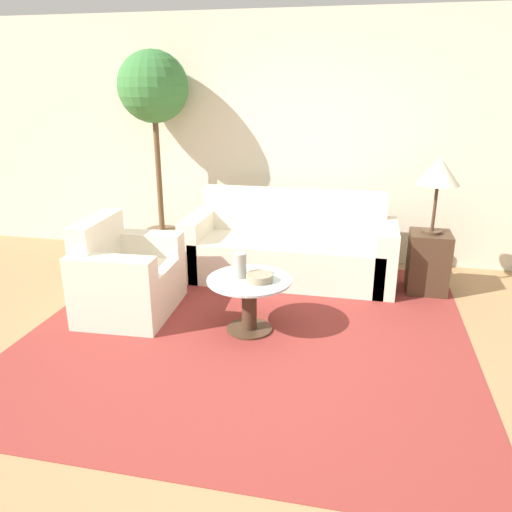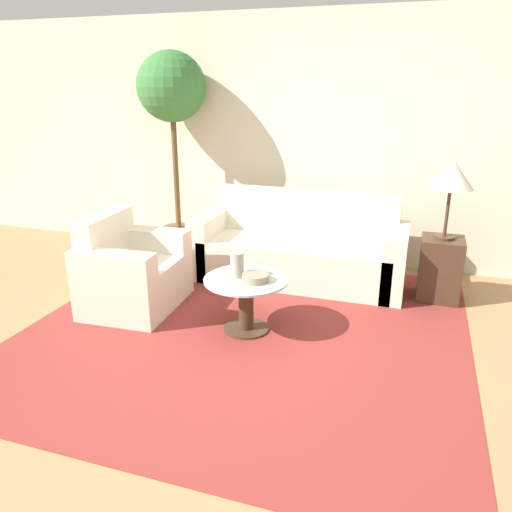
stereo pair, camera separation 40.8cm
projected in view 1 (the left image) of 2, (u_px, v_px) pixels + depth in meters
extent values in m
plane|color=#9E754C|center=(227.00, 377.00, 3.39)|extent=(14.00, 14.00, 0.00)
cube|color=beige|center=(289.00, 141.00, 5.38)|extent=(10.00, 0.06, 2.60)
cube|color=maroon|center=(249.00, 330.00, 4.04)|extent=(3.43, 3.35, 0.01)
cube|color=beige|center=(288.00, 259.00, 5.02)|extent=(1.87, 0.77, 0.42)
cube|color=beige|center=(293.00, 230.00, 5.22)|extent=(1.87, 0.18, 0.86)
cube|color=beige|center=(199.00, 244.00, 5.18)|extent=(0.20, 0.77, 0.62)
cube|color=beige|center=(385.00, 257.00, 4.80)|extent=(0.20, 0.77, 0.62)
cube|color=beige|center=(131.00, 289.00, 4.31)|extent=(0.74, 0.73, 0.42)
cube|color=beige|center=(100.00, 265.00, 4.28)|extent=(0.21, 0.71, 0.83)
cube|color=beige|center=(112.00, 294.00, 3.95)|extent=(0.72, 0.23, 0.62)
cube|color=beige|center=(145.00, 264.00, 4.60)|extent=(0.72, 0.23, 0.62)
cylinder|color=#422D1E|center=(249.00, 329.00, 4.03)|extent=(0.37, 0.37, 0.02)
cylinder|color=#422D1E|center=(249.00, 306.00, 3.97)|extent=(0.12, 0.12, 0.43)
cylinder|color=#B2C6C6|center=(249.00, 280.00, 3.89)|extent=(0.67, 0.67, 0.02)
cube|color=#422D1E|center=(428.00, 262.00, 4.71)|extent=(0.37, 0.37, 0.58)
cylinder|color=#422D1E|center=(432.00, 232.00, 4.61)|extent=(0.18, 0.18, 0.02)
cylinder|color=#422D1E|center=(435.00, 208.00, 4.53)|extent=(0.03, 0.03, 0.43)
cone|color=beige|center=(439.00, 171.00, 4.42)|extent=(0.38, 0.38, 0.25)
cylinder|color=brown|center=(163.00, 243.00, 5.70)|extent=(0.37, 0.37, 0.32)
cylinder|color=brown|center=(158.00, 171.00, 5.43)|extent=(0.06, 0.06, 1.33)
sphere|color=#387538|center=(153.00, 87.00, 5.14)|extent=(0.73, 0.73, 0.73)
cylinder|color=#9E998E|center=(240.00, 265.00, 3.89)|extent=(0.11, 0.11, 0.20)
cylinder|color=gray|center=(259.00, 278.00, 3.84)|extent=(0.21, 0.21, 0.06)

